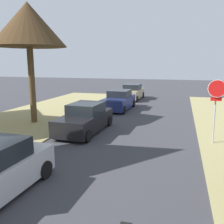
% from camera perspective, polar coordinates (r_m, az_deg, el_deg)
% --- Properties ---
extents(stop_sign_far, '(0.81, 0.30, 2.97)m').
position_cam_1_polar(stop_sign_far, '(12.06, 23.31, 3.10)').
color(stop_sign_far, '#9EA0A5').
rests_on(stop_sign_far, grass_verge_right).
extents(street_tree_left_mid_b, '(4.46, 4.46, 7.24)m').
position_cam_1_polar(street_tree_left_mid_b, '(16.07, -19.10, 18.71)').
color(street_tree_left_mid_b, '#503C24').
rests_on(street_tree_left_mid_b, grass_verge_left).
extents(parked_sedan_black, '(2.06, 4.45, 1.57)m').
position_cam_1_polar(parked_sedan_black, '(13.49, -6.33, -1.59)').
color(parked_sedan_black, black).
rests_on(parked_sedan_black, ground).
extents(parked_sedan_navy, '(2.06, 4.45, 1.57)m').
position_cam_1_polar(parked_sedan_navy, '(19.95, 1.63, 2.69)').
color(parked_sedan_navy, navy).
rests_on(parked_sedan_navy, ground).
extents(parked_sedan_tan, '(2.06, 4.45, 1.57)m').
position_cam_1_polar(parked_sedan_tan, '(25.71, 4.72, 4.61)').
color(parked_sedan_tan, tan).
rests_on(parked_sedan_tan, ground).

